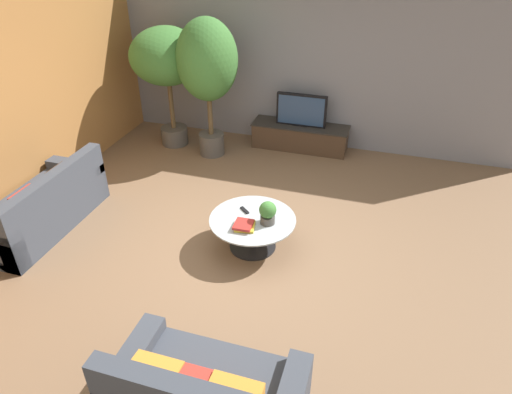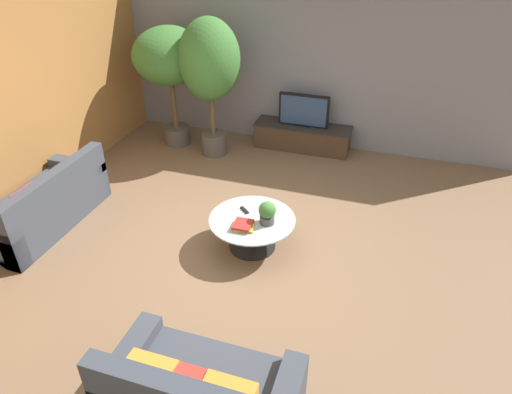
# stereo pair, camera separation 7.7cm
# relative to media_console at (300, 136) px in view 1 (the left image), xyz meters

# --- Properties ---
(ground_plane) EXTENTS (24.00, 24.00, 0.00)m
(ground_plane) POSITION_rel_media_console_xyz_m (-0.04, -2.94, -0.23)
(ground_plane) COLOR brown
(back_wall_stone) EXTENTS (7.40, 0.12, 3.00)m
(back_wall_stone) POSITION_rel_media_console_xyz_m (-0.04, 0.32, 1.27)
(back_wall_stone) COLOR gray
(back_wall_stone) RESTS_ON ground
(side_wall_left) EXTENTS (0.12, 7.40, 3.00)m
(side_wall_left) POSITION_rel_media_console_xyz_m (-3.30, -2.74, 1.27)
(side_wall_left) COLOR #B2753D
(side_wall_left) RESTS_ON ground
(media_console) EXTENTS (1.67, 0.50, 0.44)m
(media_console) POSITION_rel_media_console_xyz_m (0.00, 0.00, 0.00)
(media_console) COLOR #473323
(media_console) RESTS_ON ground
(television) EXTENTS (0.86, 0.13, 0.55)m
(television) POSITION_rel_media_console_xyz_m (0.00, -0.00, 0.48)
(television) COLOR black
(television) RESTS_ON media_console
(coffee_table) EXTENTS (1.06, 1.06, 0.42)m
(coffee_table) POSITION_rel_media_console_xyz_m (0.05, -2.92, 0.07)
(coffee_table) COLOR black
(coffee_table) RESTS_ON ground
(couch_by_wall) EXTENTS (0.84, 1.85, 0.84)m
(couch_by_wall) POSITION_rel_media_console_xyz_m (-2.72, -3.31, 0.06)
(couch_by_wall) COLOR #3D424C
(couch_by_wall) RESTS_ON ground
(potted_palm_tall) EXTENTS (1.21, 1.21, 2.04)m
(potted_palm_tall) POSITION_rel_media_console_xyz_m (-2.19, -0.48, 1.27)
(potted_palm_tall) COLOR #514C47
(potted_palm_tall) RESTS_ON ground
(potted_palm_corner) EXTENTS (0.97, 0.97, 2.26)m
(potted_palm_corner) POSITION_rel_media_console_xyz_m (-1.40, -0.66, 1.31)
(potted_palm_corner) COLOR #514C47
(potted_palm_corner) RESTS_ON ground
(potted_plant_tabletop) EXTENTS (0.21, 0.21, 0.29)m
(potted_plant_tabletop) POSITION_rel_media_console_xyz_m (0.24, -2.95, 0.35)
(potted_plant_tabletop) COLOR #514C47
(potted_plant_tabletop) RESTS_ON coffee_table
(book_stack) EXTENTS (0.27, 0.27, 0.06)m
(book_stack) POSITION_rel_media_console_xyz_m (0.01, -3.12, 0.23)
(book_stack) COLOR gold
(book_stack) RESTS_ON coffee_table
(remote_black) EXTENTS (0.15, 0.14, 0.02)m
(remote_black) POSITION_rel_media_console_xyz_m (-0.10, -2.79, 0.21)
(remote_black) COLOR black
(remote_black) RESTS_ON coffee_table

